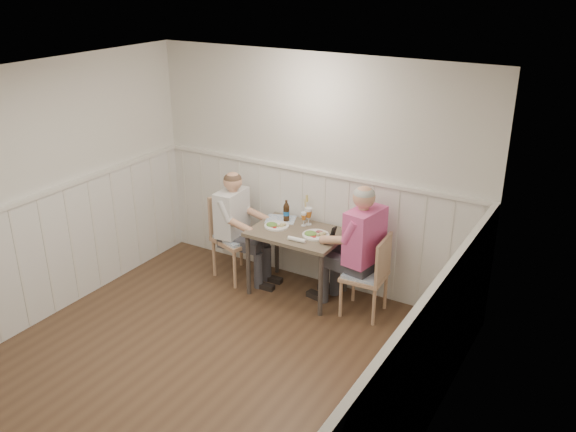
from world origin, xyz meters
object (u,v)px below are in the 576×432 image
at_px(dining_table, 297,239).
at_px(beer_bottle, 286,212).
at_px(man_in_pink, 360,259).
at_px(diner_cream, 236,234).
at_px(chair_left, 234,233).
at_px(grass_vase, 305,208).
at_px(chair_right, 370,273).

relative_size(dining_table, beer_bottle, 4.03).
distance_m(man_in_pink, beer_bottle, 1.04).
xyz_separation_m(man_in_pink, diner_cream, (-1.53, -0.05, -0.04)).
xyz_separation_m(dining_table, diner_cream, (-0.79, -0.05, -0.10)).
height_order(chair_left, grass_vase, grass_vase).
distance_m(diner_cream, grass_vase, 0.87).
xyz_separation_m(dining_table, grass_vase, (-0.07, 0.29, 0.25)).
distance_m(chair_right, man_in_pink, 0.17).
bearing_deg(chair_right, diner_cream, -179.01).
bearing_deg(man_in_pink, diner_cream, -177.96).
xyz_separation_m(dining_table, chair_left, (-0.84, -0.00, -0.12)).
bearing_deg(beer_bottle, grass_vase, 31.25).
bearing_deg(dining_table, beer_bottle, 143.45).
xyz_separation_m(diner_cream, grass_vase, (0.72, 0.34, 0.35)).
distance_m(dining_table, grass_vase, 0.39).
relative_size(chair_right, diner_cream, 0.68).
height_order(chair_right, diner_cream, diner_cream).
height_order(man_in_pink, beer_bottle, man_in_pink).
bearing_deg(man_in_pink, chair_right, -11.56).
bearing_deg(beer_bottle, dining_table, -36.55).
bearing_deg(diner_cream, man_in_pink, 2.04).
distance_m(chair_right, beer_bottle, 1.20).
bearing_deg(chair_left, dining_table, 0.26).
xyz_separation_m(chair_right, beer_bottle, (-1.12, 0.20, 0.38)).
relative_size(diner_cream, grass_vase, 3.94).
height_order(dining_table, beer_bottle, beer_bottle).
distance_m(man_in_pink, diner_cream, 1.54).
height_order(chair_right, man_in_pink, man_in_pink).
bearing_deg(grass_vase, chair_right, -18.14).
relative_size(chair_left, man_in_pink, 0.69).
bearing_deg(chair_right, dining_table, 178.89).
xyz_separation_m(man_in_pink, beer_bottle, (-0.99, 0.17, 0.26)).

